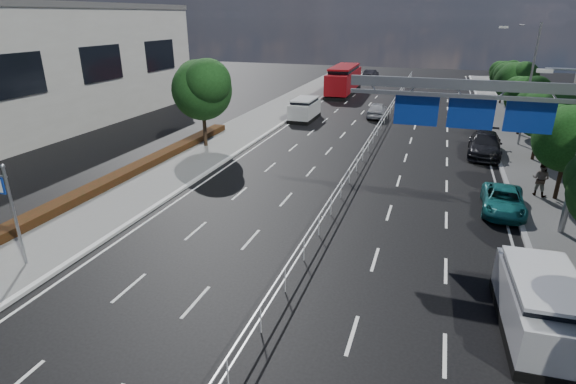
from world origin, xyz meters
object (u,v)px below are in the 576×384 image
(silver_minivan, at_px, (540,306))
(parked_car_teal, at_px, (503,201))
(pedestrian_b, at_px, (541,179))
(parked_car_dark, at_px, (485,144))
(toilet_sign, at_px, (2,198))
(red_bus, at_px, (344,79))
(near_car_dark, at_px, (371,74))
(white_minivan, at_px, (304,109))
(overhead_gantry, at_px, (490,108))
(near_car_silver, at_px, (377,110))

(silver_minivan, bearing_deg, parked_car_teal, 87.16)
(silver_minivan, xyz_separation_m, parked_car_teal, (-0.00, 10.00, -0.39))
(silver_minivan, height_order, pedestrian_b, pedestrian_b)
(parked_car_dark, xyz_separation_m, pedestrian_b, (2.28, -7.86, 0.31))
(toilet_sign, xyz_separation_m, silver_minivan, (19.25, 2.00, -1.95))
(toilet_sign, relative_size, pedestrian_b, 2.27)
(red_bus, distance_m, parked_car_teal, 37.59)
(near_car_dark, height_order, parked_car_dark, parked_car_dark)
(parked_car_teal, bearing_deg, white_minivan, 134.40)
(white_minivan, bearing_deg, silver_minivan, -60.10)
(red_bus, xyz_separation_m, pedestrian_b, (17.60, -31.50, -0.71))
(toilet_sign, distance_m, overhead_gantry, 20.52)
(parked_car_teal, bearing_deg, near_car_dark, 108.67)
(near_car_silver, bearing_deg, near_car_dark, -82.24)
(pedestrian_b, bearing_deg, parked_car_dark, -44.73)
(overhead_gantry, distance_m, near_car_dark, 53.52)
(red_bus, height_order, near_car_silver, red_bus)
(red_bus, distance_m, silver_minivan, 46.87)
(white_minivan, xyz_separation_m, parked_car_teal, (15.89, -17.73, -0.40))
(toilet_sign, xyz_separation_m, white_minivan, (3.37, 29.73, -1.93))
(near_car_dark, bearing_deg, near_car_silver, 106.13)
(red_bus, relative_size, silver_minivan, 2.34)
(near_car_silver, relative_size, pedestrian_b, 2.25)
(white_minivan, relative_size, parked_car_teal, 1.09)
(toilet_sign, xyz_separation_m, overhead_gantry, (17.69, 10.05, 2.66))
(near_car_silver, relative_size, near_car_dark, 0.98)
(parked_car_teal, height_order, pedestrian_b, pedestrian_b)
(near_car_dark, distance_m, pedestrian_b, 49.86)
(toilet_sign, xyz_separation_m, near_car_dark, (4.86, 61.78, -2.22))
(toilet_sign, height_order, red_bus, toilet_sign)
(toilet_sign, height_order, overhead_gantry, overhead_gantry)
(red_bus, relative_size, near_car_silver, 2.71)
(near_car_dark, bearing_deg, toilet_sign, 91.75)
(near_car_dark, xyz_separation_m, parked_car_teal, (14.39, -49.78, -0.11))
(pedestrian_b, bearing_deg, silver_minivan, 109.82)
(white_minivan, xyz_separation_m, parked_car_dark, (15.67, -7.16, -0.22))
(near_car_dark, height_order, silver_minivan, silver_minivan)
(parked_car_teal, bearing_deg, silver_minivan, -87.45)
(toilet_sign, bearing_deg, overhead_gantry, 29.60)
(near_car_dark, distance_m, silver_minivan, 61.49)
(toilet_sign, relative_size, overhead_gantry, 0.42)
(white_minivan, distance_m, pedestrian_b, 23.41)
(toilet_sign, relative_size, silver_minivan, 0.87)
(overhead_gantry, xyz_separation_m, pedestrian_b, (3.63, 4.66, -4.51))
(near_car_silver, distance_m, parked_car_teal, 23.13)
(parked_car_teal, bearing_deg, toilet_sign, -145.52)
(silver_minivan, relative_size, parked_car_teal, 1.14)
(overhead_gantry, height_order, near_car_dark, overhead_gantry)
(near_car_dark, bearing_deg, parked_car_teal, 112.37)
(red_bus, height_order, pedestrian_b, red_bus)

